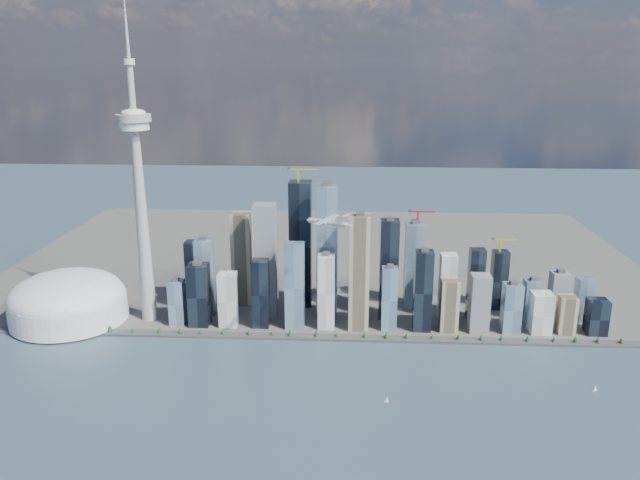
# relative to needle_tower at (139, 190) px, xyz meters

# --- Properties ---
(ground) EXTENTS (4000.00, 4000.00, 0.00)m
(ground) POSITION_rel_needle_tower_xyz_m (300.00, -310.00, -235.84)
(ground) COLOR #314B55
(ground) RESTS_ON ground
(seawall) EXTENTS (1100.00, 22.00, 4.00)m
(seawall) POSITION_rel_needle_tower_xyz_m (300.00, -60.00, -233.84)
(seawall) COLOR #383838
(seawall) RESTS_ON ground
(land) EXTENTS (1400.00, 900.00, 3.00)m
(land) POSITION_rel_needle_tower_xyz_m (300.00, 390.00, -234.34)
(land) COLOR #4C4C47
(land) RESTS_ON ground
(shoreline_trees) EXTENTS (960.53, 7.20, 8.80)m
(shoreline_trees) POSITION_rel_needle_tower_xyz_m (300.00, -60.00, -227.06)
(shoreline_trees) COLOR #3F2D1E
(shoreline_trees) RESTS_ON seawall
(skyscraper_cluster) EXTENTS (736.00, 142.00, 259.97)m
(skyscraper_cluster) POSITION_rel_needle_tower_xyz_m (359.62, 26.82, -155.13)
(skyscraper_cluster) COLOR black
(skyscraper_cluster) RESTS_ON land
(needle_tower) EXTENTS (56.00, 56.00, 550.50)m
(needle_tower) POSITION_rel_needle_tower_xyz_m (0.00, 0.00, 0.00)
(needle_tower) COLOR #9F9F9A
(needle_tower) RESTS_ON land
(dome_stadium) EXTENTS (200.00, 200.00, 86.00)m
(dome_stadium) POSITION_rel_needle_tower_xyz_m (-140.00, -10.00, -196.40)
(dome_stadium) COLOR silver
(dome_stadium) RESTS_ON land
(airplane) EXTENTS (72.44, 65.07, 18.67)m
(airplane) POSITION_rel_needle_tower_xyz_m (322.59, -122.41, -19.52)
(airplane) COLOR silver
(airplane) RESTS_ON ground
(sailboat_west) EXTENTS (6.66, 2.88, 9.20)m
(sailboat_west) POSITION_rel_needle_tower_xyz_m (407.90, -255.22, -232.89)
(sailboat_west) COLOR white
(sailboat_west) RESTS_ON ground
(sailboat_east) EXTENTS (6.46, 3.41, 9.04)m
(sailboat_east) POSITION_rel_needle_tower_xyz_m (700.47, -209.88, -232.94)
(sailboat_east) COLOR white
(sailboat_east) RESTS_ON ground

